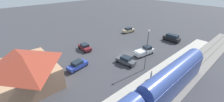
{
  "coord_description": "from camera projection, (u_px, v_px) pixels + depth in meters",
  "views": [
    {
      "loc": [
        -21.04,
        24.41,
        16.89
      ],
      "look_at": [
        2.3,
        3.43,
        1.0
      ],
      "focal_mm": 22.51,
      "sensor_mm": 36.0,
      "label": 1
    }
  ],
  "objects": [
    {
      "name": "ground_plane",
      "position": [
        128.0,
        53.0,
        36.15
      ],
      "size": [
        200.0,
        200.0,
        0.0
      ],
      "primitive_type": "plane",
      "color": "#38383D"
    },
    {
      "name": "railway_track",
      "position": [
        182.0,
        78.0,
        26.82
      ],
      "size": [
        4.8,
        70.0,
        0.3
      ],
      "color": "slate",
      "rests_on": "ground"
    },
    {
      "name": "platform",
      "position": [
        163.0,
        69.0,
        29.45
      ],
      "size": [
        3.2,
        46.0,
        0.3
      ],
      "color": "#A8A399",
      "rests_on": "ground"
    },
    {
      "name": "station_building",
      "position": [
        26.0,
        69.0,
        24.3
      ],
      "size": [
        11.86,
        9.61,
        5.9
      ],
      "color": "tan",
      "rests_on": "ground"
    },
    {
      "name": "pedestrian_on_platform",
      "position": [
        151.0,
        74.0,
        26.11
      ],
      "size": [
        0.36,
        0.36,
        1.71
      ],
      "color": "#333338",
      "rests_on": "platform"
    },
    {
      "name": "sedan_charcoal",
      "position": [
        126.0,
        60.0,
        31.37
      ],
      "size": [
        4.74,
        2.82,
        1.74
      ],
      "color": "#47494F",
      "rests_on": "ground"
    },
    {
      "name": "sedan_tan",
      "position": [
        128.0,
        30.0,
        50.36
      ],
      "size": [
        2.36,
        4.69,
        1.74
      ],
      "color": "#C6B284",
      "rests_on": "ground"
    },
    {
      "name": "sedan_maroon",
      "position": [
        85.0,
        47.0,
        37.63
      ],
      "size": [
        4.63,
        2.55,
        1.74
      ],
      "color": "maroon",
      "rests_on": "ground"
    },
    {
      "name": "suv_black",
      "position": [
        172.0,
        38.0,
        42.86
      ],
      "size": [
        4.92,
        2.45,
        2.22
      ],
      "color": "black",
      "rests_on": "ground"
    },
    {
      "name": "sedan_blue",
      "position": [
        77.0,
        65.0,
        29.66
      ],
      "size": [
        2.56,
        4.74,
        1.74
      ],
      "color": "#283D9E",
      "rests_on": "ground"
    },
    {
      "name": "pickup_white",
      "position": [
        144.0,
        51.0,
        35.11
      ],
      "size": [
        2.7,
        5.62,
        2.14
      ],
      "color": "white",
      "rests_on": "ground"
    },
    {
      "name": "light_pole_near_platform",
      "position": [
        147.0,
        46.0,
        27.26
      ],
      "size": [
        0.44,
        0.44,
        8.73
      ],
      "color": "#515156",
      "rests_on": "ground"
    }
  ]
}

